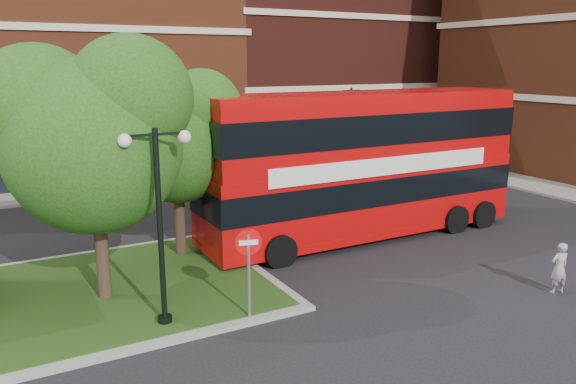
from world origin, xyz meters
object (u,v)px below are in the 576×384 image
bus (363,155)px  woman (559,268)px  car_white (237,171)px  car_silver (134,178)px

bus → woman: 7.69m
car_white → bus: bearing=-172.1°
bus → car_silver: bus is taller
bus → car_silver: size_ratio=3.16×
bus → woman: bus is taller
car_silver → bus: bearing=-160.9°
bus → car_silver: bearing=115.7°
woman → car_silver: (-7.50, 18.83, -0.08)m
car_silver → woman: bearing=-165.1°
bus → woman: bearing=-76.1°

